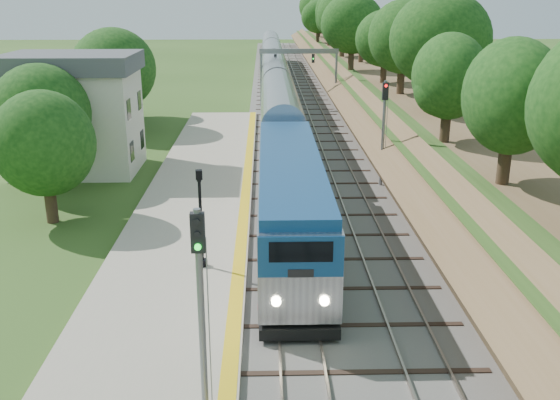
{
  "coord_description": "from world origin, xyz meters",
  "views": [
    {
      "loc": [
        -1.16,
        -12.25,
        11.75
      ],
      "look_at": [
        -0.5,
        14.69,
        2.8
      ],
      "focal_mm": 40.0,
      "sensor_mm": 36.0,
      "label": 1
    }
  ],
  "objects_px": {
    "lamppost_far": "(201,224)",
    "signal_platform": "(201,294)",
    "station_building": "(76,112)",
    "signal_gantry": "(299,62)",
    "train": "(275,87)",
    "signal_farside": "(384,122)"
  },
  "relations": [
    {
      "from": "train",
      "to": "signal_farside",
      "type": "height_order",
      "value": "signal_farside"
    },
    {
      "from": "signal_gantry",
      "to": "train",
      "type": "height_order",
      "value": "signal_gantry"
    },
    {
      "from": "signal_platform",
      "to": "train",
      "type": "bearing_deg",
      "value": 86.8
    },
    {
      "from": "station_building",
      "to": "signal_farside",
      "type": "relative_size",
      "value": 1.3
    },
    {
      "from": "station_building",
      "to": "lamppost_far",
      "type": "bearing_deg",
      "value": -59.57
    },
    {
      "from": "signal_farside",
      "to": "signal_gantry",
      "type": "bearing_deg",
      "value": 97.25
    },
    {
      "from": "station_building",
      "to": "lamppost_far",
      "type": "distance_m",
      "value": 19.93
    },
    {
      "from": "lamppost_far",
      "to": "signal_gantry",
      "type": "bearing_deg",
      "value": 81.34
    },
    {
      "from": "lamppost_far",
      "to": "signal_platform",
      "type": "bearing_deg",
      "value": -84.2
    },
    {
      "from": "station_building",
      "to": "signal_farside",
      "type": "height_order",
      "value": "station_building"
    },
    {
      "from": "station_building",
      "to": "signal_platform",
      "type": "height_order",
      "value": "station_building"
    },
    {
      "from": "station_building",
      "to": "signal_platform",
      "type": "relative_size",
      "value": 1.38
    },
    {
      "from": "signal_gantry",
      "to": "lamppost_far",
      "type": "xyz_separation_m",
      "value": [
        -6.41,
        -42.11,
        -2.49
      ]
    },
    {
      "from": "train",
      "to": "signal_platform",
      "type": "height_order",
      "value": "signal_platform"
    },
    {
      "from": "train",
      "to": "signal_farside",
      "type": "distance_m",
      "value": 29.59
    },
    {
      "from": "signal_gantry",
      "to": "lamppost_far",
      "type": "bearing_deg",
      "value": -98.66
    },
    {
      "from": "signal_platform",
      "to": "station_building",
      "type": "bearing_deg",
      "value": 112.07
    },
    {
      "from": "lamppost_far",
      "to": "signal_platform",
      "type": "height_order",
      "value": "signal_platform"
    },
    {
      "from": "signal_gantry",
      "to": "station_building",
      "type": "bearing_deg",
      "value": -123.38
    },
    {
      "from": "lamppost_far",
      "to": "train",
      "type": "bearing_deg",
      "value": 84.6
    },
    {
      "from": "station_building",
      "to": "lamppost_far",
      "type": "relative_size",
      "value": 1.97
    },
    {
      "from": "signal_platform",
      "to": "signal_farside",
      "type": "relative_size",
      "value": 0.94
    }
  ]
}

